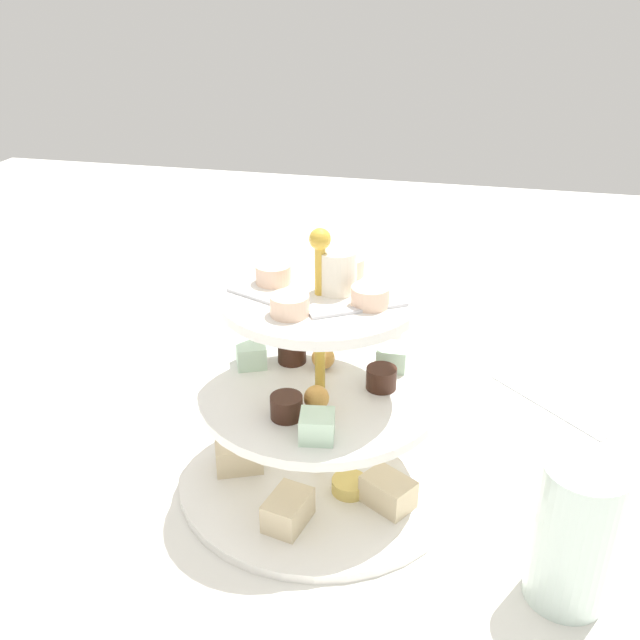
% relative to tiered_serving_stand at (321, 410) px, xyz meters
% --- Properties ---
extents(ground_plane, '(2.40, 2.40, 0.00)m').
position_rel_tiered_serving_stand_xyz_m(ground_plane, '(-0.00, 0.00, -0.08)').
color(ground_plane, silver).
extents(tiered_serving_stand, '(0.29, 0.29, 0.28)m').
position_rel_tiered_serving_stand_xyz_m(tiered_serving_stand, '(0.00, 0.00, 0.00)').
color(tiered_serving_stand, white).
rests_on(tiered_serving_stand, ground_plane).
extents(water_glass_tall_right, '(0.07, 0.07, 0.13)m').
position_rel_tiered_serving_stand_xyz_m(water_glass_tall_right, '(0.24, -0.10, -0.02)').
color(water_glass_tall_right, silver).
rests_on(water_glass_tall_right, ground_plane).
extents(water_glass_short_left, '(0.06, 0.06, 0.07)m').
position_rel_tiered_serving_stand_xyz_m(water_glass_short_left, '(-0.12, 0.23, -0.05)').
color(water_glass_short_left, silver).
rests_on(water_glass_short_left, ground_plane).
extents(teacup_with_saucer, '(0.09, 0.09, 0.05)m').
position_rel_tiered_serving_stand_xyz_m(teacup_with_saucer, '(0.02, 0.27, -0.06)').
color(teacup_with_saucer, white).
rests_on(teacup_with_saucer, ground_plane).
extents(butter_knife_right, '(0.13, 0.13, 0.00)m').
position_rel_tiered_serving_stand_xyz_m(butter_knife_right, '(0.24, 0.20, -0.08)').
color(butter_knife_right, silver).
rests_on(butter_knife_right, ground_plane).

